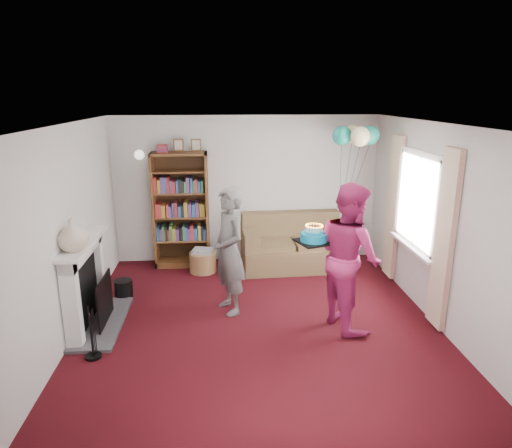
{
  "coord_description": "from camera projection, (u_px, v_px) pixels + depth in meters",
  "views": [
    {
      "loc": [
        -0.44,
        -5.19,
        2.83
      ],
      "look_at": [
        0.01,
        0.6,
        1.17
      ],
      "focal_mm": 32.0,
      "sensor_mm": 36.0,
      "label": 1
    }
  ],
  "objects": [
    {
      "name": "ground",
      "position": [
        259.0,
        326.0,
        5.78
      ],
      "size": [
        5.0,
        5.0,
        0.0
      ],
      "primitive_type": "plane",
      "color": "black",
      "rests_on": "ground"
    },
    {
      "name": "wall_back",
      "position": [
        246.0,
        189.0,
        7.85
      ],
      "size": [
        4.5,
        0.02,
        2.5
      ],
      "primitive_type": "cube",
      "color": "silver",
      "rests_on": "ground"
    },
    {
      "name": "wall_left",
      "position": [
        64.0,
        236.0,
        5.27
      ],
      "size": [
        0.02,
        5.0,
        2.5
      ],
      "primitive_type": "cube",
      "color": "silver",
      "rests_on": "ground"
    },
    {
      "name": "wall_right",
      "position": [
        441.0,
        227.0,
        5.61
      ],
      "size": [
        0.02,
        5.0,
        2.5
      ],
      "primitive_type": "cube",
      "color": "silver",
      "rests_on": "ground"
    },
    {
      "name": "ceiling",
      "position": [
        259.0,
        124.0,
        5.1
      ],
      "size": [
        4.5,
        5.0,
        0.01
      ],
      "primitive_type": "cube",
      "color": "white",
      "rests_on": "wall_back"
    },
    {
      "name": "fireplace",
      "position": [
        90.0,
        288.0,
        5.67
      ],
      "size": [
        0.55,
        1.8,
        1.12
      ],
      "color": "#3F3F42",
      "rests_on": "ground"
    },
    {
      "name": "window_bay",
      "position": [
        416.0,
        218.0,
        6.2
      ],
      "size": [
        0.14,
        2.02,
        2.2
      ],
      "color": "white",
      "rests_on": "ground"
    },
    {
      "name": "wall_sconce",
      "position": [
        139.0,
        155.0,
        7.4
      ],
      "size": [
        0.16,
        0.23,
        0.16
      ],
      "color": "gold",
      "rests_on": "ground"
    },
    {
      "name": "bookcase",
      "position": [
        181.0,
        211.0,
        7.65
      ],
      "size": [
        0.91,
        0.42,
        2.14
      ],
      "color": "#472B14",
      "rests_on": "ground"
    },
    {
      "name": "sofa",
      "position": [
        292.0,
        247.0,
        7.73
      ],
      "size": [
        1.68,
        0.89,
        0.89
      ],
      "rotation": [
        0.0,
        0.0,
        0.05
      ],
      "color": "brown",
      "rests_on": "ground"
    },
    {
      "name": "wicker_basket",
      "position": [
        203.0,
        261.0,
        7.51
      ],
      "size": [
        0.44,
        0.44,
        0.39
      ],
      "rotation": [
        0.0,
        0.0,
        -0.24
      ],
      "color": "olive",
      "rests_on": "ground"
    },
    {
      "name": "person_striped",
      "position": [
        229.0,
        251.0,
        5.97
      ],
      "size": [
        0.62,
        0.73,
        1.7
      ],
      "primitive_type": "imported",
      "rotation": [
        0.0,
        0.0,
        -1.17
      ],
      "color": "black",
      "rests_on": "ground"
    },
    {
      "name": "person_magenta",
      "position": [
        350.0,
        256.0,
        5.59
      ],
      "size": [
        0.89,
        1.04,
        1.83
      ],
      "primitive_type": "imported",
      "rotation": [
        0.0,
        0.0,
        1.82
      ],
      "color": "#AA225A",
      "rests_on": "ground"
    },
    {
      "name": "birthday_cake",
      "position": [
        314.0,
        237.0,
        5.58
      ],
      "size": [
        0.39,
        0.39,
        0.22
      ],
      "rotation": [
        0.0,
        0.0,
        0.34
      ],
      "color": "black",
      "rests_on": "ground"
    },
    {
      "name": "balloons",
      "position": [
        356.0,
        135.0,
        6.98
      ],
      "size": [
        0.74,
        0.74,
        1.71
      ],
      "color": "#3F3F3F",
      "rests_on": "ground"
    },
    {
      "name": "mantel_vase",
      "position": [
        72.0,
        235.0,
        5.12
      ],
      "size": [
        0.38,
        0.38,
        0.37
      ],
      "primitive_type": "imported",
      "rotation": [
        0.0,
        0.0,
        -0.08
      ],
      "color": "beige",
      "rests_on": "fireplace"
    }
  ]
}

